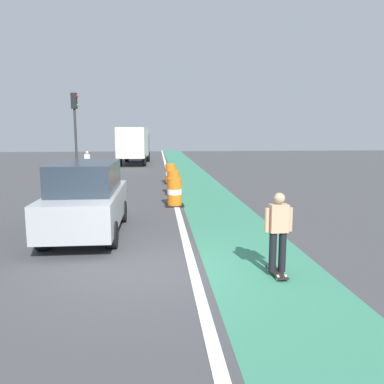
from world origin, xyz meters
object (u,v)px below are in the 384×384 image
skateboarder_on_lane (278,231)px  traffic_barrel_back (171,174)px  delivery_truck_down_block (134,143)px  pedestrian_crossing (87,162)px  traffic_barrel_mid (173,183)px  parked_suv_nearest (87,198)px  traffic_barrel_front (174,192)px  traffic_light_corner (75,121)px

skateboarder_on_lane → traffic_barrel_back: (-1.65, 14.21, -0.38)m
traffic_barrel_back → delivery_truck_down_block: size_ratio=0.14×
delivery_truck_down_block → pedestrian_crossing: delivery_truck_down_block is taller
traffic_barrel_mid → parked_suv_nearest: bearing=-111.4°
traffic_barrel_front → traffic_light_corner: (-5.42, 8.62, 2.97)m
traffic_barrel_mid → pedestrian_crossing: size_ratio=0.68×
traffic_barrel_mid → delivery_truck_down_block: 17.45m
skateboarder_on_lane → traffic_barrel_back: 14.31m
traffic_barrel_mid → pedestrian_crossing: pedestrian_crossing is taller
parked_suv_nearest → traffic_light_corner: traffic_light_corner is taller
parked_suv_nearest → pedestrian_crossing: bearing=99.9°
traffic_barrel_mid → traffic_barrel_back: bearing=90.0°
parked_suv_nearest → traffic_light_corner: 13.14m
traffic_barrel_back → pedestrian_crossing: (-5.36, 4.64, 0.33)m
traffic_barrel_front → traffic_barrel_back: 6.64m
skateboarder_on_lane → parked_suv_nearest: parked_suv_nearest is taller
traffic_barrel_mid → traffic_light_corner: 8.46m
traffic_barrel_back → traffic_light_corner: (-5.50, 1.98, 2.97)m
parked_suv_nearest → pedestrian_crossing: parked_suv_nearest is taller
traffic_barrel_front → traffic_barrel_back: size_ratio=1.00×
traffic_barrel_front → traffic_barrel_back: bearing=89.3°
pedestrian_crossing → traffic_light_corner: bearing=-93.0°
skateboarder_on_lane → traffic_barrel_mid: (-1.65, 10.49, -0.38)m
parked_suv_nearest → traffic_light_corner: bearing=102.5°
traffic_barrel_front → traffic_light_corner: traffic_light_corner is taller
parked_suv_nearest → traffic_barrel_back: (2.70, 10.62, -0.50)m
traffic_barrel_front → traffic_light_corner: 10.61m
traffic_barrel_mid → traffic_barrel_back: 3.72m
traffic_barrel_front → traffic_barrel_back: (0.08, 6.64, 0.00)m
skateboarder_on_lane → delivery_truck_down_block: 28.03m
traffic_barrel_mid → delivery_truck_down_block: delivery_truck_down_block is taller
delivery_truck_down_block → traffic_light_corner: 11.91m
skateboarder_on_lane → delivery_truck_down_block: delivery_truck_down_block is taller
parked_suv_nearest → delivery_truck_down_block: delivery_truck_down_block is taller
traffic_barrel_mid → pedestrian_crossing: bearing=122.7°
traffic_light_corner → traffic_barrel_back: bearing=-19.8°
parked_suv_nearest → traffic_barrel_mid: parked_suv_nearest is taller
traffic_light_corner → pedestrian_crossing: 3.74m
skateboarder_on_lane → pedestrian_crossing: skateboarder_on_lane is taller
traffic_barrel_front → traffic_barrel_mid: bearing=88.5°
traffic_barrel_mid → traffic_barrel_back: size_ratio=1.00×
traffic_barrel_mid → delivery_truck_down_block: size_ratio=0.14×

